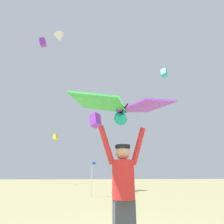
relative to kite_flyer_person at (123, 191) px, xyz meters
The scene contains 9 objects.
kite_flyer_person is the anchor object (origin of this frame).
held_stunt_kite 1.30m from the kite_flyer_person, 84.91° to the right, with size 1.85×1.04×0.41m.
distant_kite_yellow_high_right 25.50m from the kite_flyer_person, 103.37° to the left, with size 0.74×0.82×0.92m.
distant_kite_white_low_left 19.40m from the kite_flyer_person, 107.84° to the left, with size 1.33×1.27×2.57m.
distant_kite_orange_mid_left 32.58m from the kite_flyer_person, 78.58° to the left, with size 0.85×0.97×1.03m.
distant_kite_purple_far_center 12.47m from the kite_flyer_person, 91.20° to the left, with size 1.07×1.21×1.30m.
distant_kite_purple_high_left 16.49m from the kite_flyer_person, 115.12° to the left, with size 0.62×0.59×0.84m.
distant_kite_teal_overhead_distant 30.34m from the kite_flyer_person, 63.71° to the left, with size 1.35×1.53×1.59m.
marker_flag 8.48m from the kite_flyer_person, 91.91° to the left, with size 0.30×0.24×1.97m.
Camera 1 is at (-0.66, -2.73, 1.15)m, focal length 29.28 mm.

